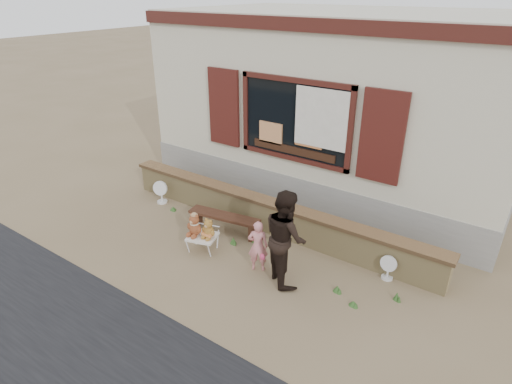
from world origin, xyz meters
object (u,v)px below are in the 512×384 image
Objects in this scene: bench at (224,219)px; teddy_bear_left at (195,224)px; adult at (285,237)px; folding_chair at (202,237)px; teddy_bear_right at (209,228)px; child at (258,246)px.

teddy_bear_left is at bearing -102.29° from bench.
adult is at bearing -28.96° from bench.
teddy_bear_right is (0.13, 0.04, 0.22)m from folding_chair.
teddy_bear_right is (0.23, -0.72, 0.23)m from bench.
child is 0.58× the size of adult.
child is at bearing -11.60° from folding_chair.
adult is (0.52, 0.03, 0.35)m from child.
adult is (1.57, 0.09, 0.32)m from teddy_bear_right.
child reaches higher than teddy_bear_right.
bench is 0.79m from teddy_bear_right.
bench is at bearing 91.23° from teddy_bear_right.
teddy_bear_left reaches higher than teddy_bear_right.
teddy_bear_left is 1.14× the size of teddy_bear_right.
folding_chair is at bearing 42.44° from adult.
child reaches higher than bench.
adult is at bearing -13.32° from teddy_bear_right.
teddy_bear_right is at bearing 41.35° from adult.
teddy_bear_right is at bearing -81.83° from bench.
teddy_bear_right is at bearing -0.00° from folding_chair.
child reaches higher than folding_chair.
folding_chair is at bearing 180.00° from teddy_bear_right.
bench is at bearing -55.79° from child.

